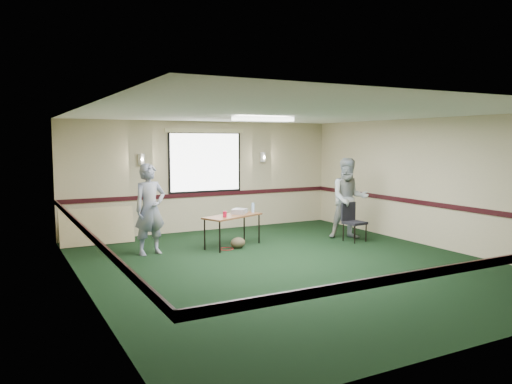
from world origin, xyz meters
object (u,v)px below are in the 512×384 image
folding_table (233,218)px  person_left (150,209)px  conference_chair (352,219)px  projector (239,211)px  person_right (349,198)px

folding_table → person_left: bearing=154.2°
folding_table → conference_chair: conference_chair is taller
projector → conference_chair: 2.53m
projector → person_right: size_ratio=0.17×
folding_table → conference_chair: 2.70m
folding_table → projector: (0.22, 0.12, 0.10)m
person_left → projector: bearing=-11.2°
person_left → person_right: 4.49m
projector → person_right: (2.51, -0.53, 0.20)m
projector → conference_chair: conference_chair is taller
projector → conference_chair: size_ratio=0.38×
folding_table → conference_chair: size_ratio=1.69×
projector → folding_table: bearing=162.8°
conference_chair → person_left: person_left is taller
conference_chair → folding_table: bearing=158.0°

